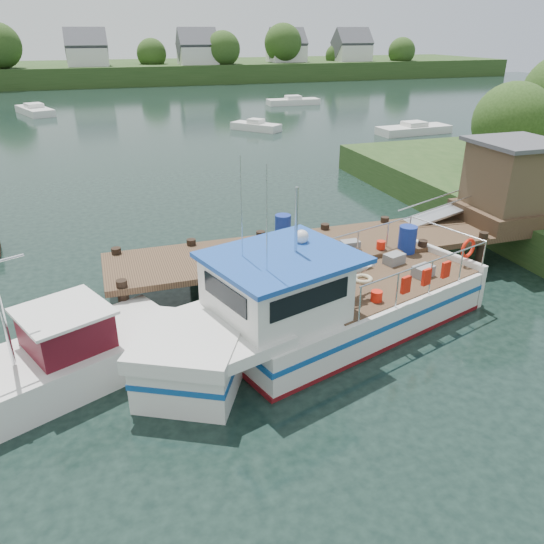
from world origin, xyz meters
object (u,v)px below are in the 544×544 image
object	(u,v)px
moored_far	(293,101)
moored_d	(35,110)
work_boat	(36,370)
dock	(453,206)
lobster_boat	(316,309)
moored_b	(256,126)
moored_c	(414,129)

from	to	relation	value
moored_far	moored_d	distance (m)	28.39
work_boat	dock	bearing A→B (deg)	-9.49
moored_d	lobster_boat	bearing A→B (deg)	-67.85
moored_b	moored_c	xyz separation A→B (m)	(12.31, -5.81, 0.01)
lobster_boat	moored_d	world-z (taller)	lobster_boat
moored_far	moored_d	xyz separation A→B (m)	(-28.37, 1.21, 0.03)
dock	moored_d	xyz separation A→B (m)	(-17.73, 46.55, -1.83)
moored_far	moored_c	xyz separation A→B (m)	(3.12, -21.09, -0.01)
moored_c	moored_d	world-z (taller)	moored_d
lobster_boat	moored_d	xyz separation A→B (m)	(-10.81, 50.21, -0.59)
moored_far	moored_c	bearing A→B (deg)	-94.67
work_boat	moored_c	size ratio (longest dim) A/B	1.17
moored_b	lobster_boat	bearing A→B (deg)	-89.16
work_boat	moored_d	xyz separation A→B (m)	(-3.44, 50.33, -0.25)
lobster_boat	moored_b	xyz separation A→B (m)	(8.37, 33.71, -0.64)
dock	work_boat	bearing A→B (deg)	-165.17
dock	moored_b	bearing A→B (deg)	87.23
dock	lobster_boat	world-z (taller)	lobster_boat
moored_b	moored_d	bearing A→B (deg)	154.09
lobster_boat	work_boat	xyz separation A→B (m)	(-7.37, -0.12, -0.34)
dock	moored_far	bearing A→B (deg)	76.79
moored_far	moored_b	xyz separation A→B (m)	(-9.19, -15.29, -0.02)
dock	moored_far	size ratio (longest dim) A/B	2.69
moored_b	moored_d	world-z (taller)	moored_d
dock	moored_far	distance (m)	46.60
lobster_boat	moored_far	xyz separation A→B (m)	(17.56, 49.00, -0.62)
dock	moored_d	size ratio (longest dim) A/B	2.39
moored_far	moored_b	world-z (taller)	moored_far
lobster_boat	moored_c	world-z (taller)	lobster_boat
lobster_boat	work_boat	bearing A→B (deg)	163.54
lobster_boat	moored_b	size ratio (longest dim) A/B	2.58
work_boat	moored_c	distance (m)	39.65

